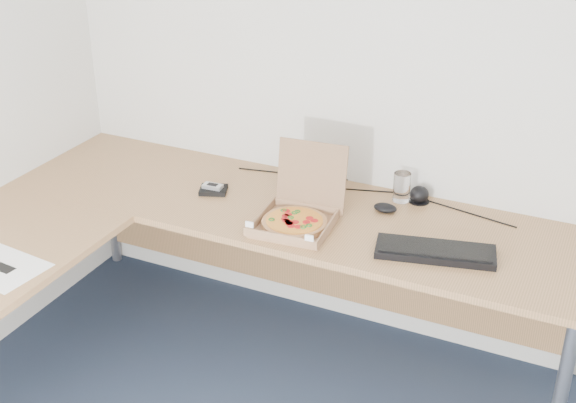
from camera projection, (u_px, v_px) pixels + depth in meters
The scene contains 10 objects.
room_shell at pixel (226, 303), 1.69m from camera, with size 3.50×3.50×2.50m, color silver, non-canonical shape.
desk at pixel (170, 242), 3.04m from camera, with size 2.50×2.20×0.73m.
pizza_box at pixel (296, 217), 3.08m from camera, with size 0.29×0.34×0.30m.
drinking_glass at pixel (402, 187), 3.27m from camera, with size 0.07×0.07×0.13m, color white.
keyboard at pixel (435, 252), 2.88m from camera, with size 0.45×0.16×0.03m, color black.
mouse at pixel (385, 208), 3.20m from camera, with size 0.10×0.07×0.04m, color black.
wallet at pixel (213, 190), 3.37m from camera, with size 0.12×0.10×0.02m, color black.
phone at pixel (213, 186), 3.36m from camera, with size 0.09×0.05×0.02m, color #B2B5BA.
dome_speaker at pixel (419, 194), 3.27m from camera, with size 0.09×0.09×0.08m, color black.
cable_bundle at pixel (365, 190), 3.38m from camera, with size 0.62×0.04×0.01m, color black, non-canonical shape.
Camera 1 is at (0.72, -1.22, 2.21)m, focal length 47.80 mm.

